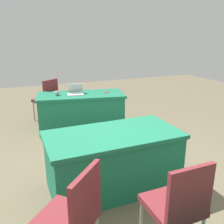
{
  "coord_description": "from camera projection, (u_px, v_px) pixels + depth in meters",
  "views": [
    {
      "loc": [
        1.16,
        2.62,
        1.87
      ],
      "look_at": [
        -0.07,
        -0.23,
        0.9
      ],
      "focal_mm": 39.0,
      "sensor_mm": 36.0,
      "label": 1
    }
  ],
  "objects": [
    {
      "name": "yarn_ball",
      "position": [
        57.0,
        93.0,
        4.82
      ],
      "size": [
        0.1,
        0.1,
        0.1
      ],
      "primitive_type": "sphere",
      "color": "gray",
      "rests_on": "table_foreground"
    },
    {
      "name": "table_foreground",
      "position": [
        81.0,
        111.0,
        5.05
      ],
      "size": [
        1.87,
        1.11,
        0.74
      ],
      "rotation": [
        0.0,
        0.0,
        -0.2
      ],
      "color": "#196647",
      "rests_on": "ground"
    },
    {
      "name": "table_mid_left",
      "position": [
        113.0,
        160.0,
        3.07
      ],
      "size": [
        1.65,
        0.85,
        0.74
      ],
      "rotation": [
        0.0,
        0.0,
        -0.01
      ],
      "color": "#196647",
      "rests_on": "ground"
    },
    {
      "name": "chair_by_pillar",
      "position": [
        178.0,
        203.0,
        2.03
      ],
      "size": [
        0.44,
        0.44,
        0.94
      ],
      "rotation": [
        0.0,
        0.0,
        3.13
      ],
      "color": "#9E9993",
      "rests_on": "ground"
    },
    {
      "name": "chair_near_front",
      "position": [
        47.0,
        97.0,
        5.48
      ],
      "size": [
        0.61,
        0.61,
        0.96
      ],
      "rotation": [
        0.0,
        0.0,
        3.75
      ],
      "color": "#9E9993",
      "rests_on": "ground"
    },
    {
      "name": "scissors_red",
      "position": [
        106.0,
        92.0,
        5.06
      ],
      "size": [
        0.17,
        0.13,
        0.01
      ],
      "primitive_type": "cube",
      "rotation": [
        0.0,
        0.0,
        0.59
      ],
      "color": "red",
      "rests_on": "table_foreground"
    },
    {
      "name": "chair_tucked_right",
      "position": [
        72.0,
        215.0,
        1.88
      ],
      "size": [
        0.62,
        0.62,
        0.95
      ],
      "rotation": [
        0.0,
        0.0,
        3.91
      ],
      "color": "#9E9993",
      "rests_on": "ground"
    },
    {
      "name": "ground_plane",
      "position": [
        114.0,
        180.0,
        3.29
      ],
      "size": [
        14.4,
        14.4,
        0.0
      ],
      "primitive_type": "plane",
      "color": "brown"
    },
    {
      "name": "laptop_silver",
      "position": [
        75.0,
        92.0,
        4.91
      ],
      "size": [
        0.36,
        0.34,
        0.21
      ],
      "rotation": [
        0.0,
        0.0,
        -0.18
      ],
      "color": "silver",
      "rests_on": "table_foreground"
    }
  ]
}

